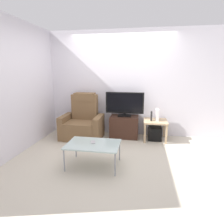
{
  "coord_description": "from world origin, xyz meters",
  "views": [
    {
      "loc": [
        0.55,
        -3.61,
        1.62
      ],
      "look_at": [
        -0.15,
        0.5,
        0.7
      ],
      "focal_mm": 30.05,
      "sensor_mm": 36.0,
      "label": 1
    }
  ],
  "objects_px": {
    "side_table": "(155,124)",
    "game_console": "(157,115)",
    "subwoofer_box": "(155,133)",
    "tv_stand": "(124,127)",
    "book_upright": "(151,116)",
    "cell_phone": "(93,142)",
    "recliner_armchair": "(83,122)",
    "television": "(125,104)",
    "coffee_table": "(93,145)"
  },
  "relations": [
    {
      "from": "book_upright",
      "to": "cell_phone",
      "type": "height_order",
      "value": "book_upright"
    },
    {
      "from": "tv_stand",
      "to": "coffee_table",
      "type": "relative_size",
      "value": 0.76
    },
    {
      "from": "tv_stand",
      "to": "game_console",
      "type": "bearing_deg",
      "value": -4.41
    },
    {
      "from": "recliner_armchair",
      "to": "subwoofer_box",
      "type": "height_order",
      "value": "recliner_armchair"
    },
    {
      "from": "subwoofer_box",
      "to": "book_upright",
      "type": "distance_m",
      "value": 0.44
    },
    {
      "from": "book_upright",
      "to": "coffee_table",
      "type": "xyz_separation_m",
      "value": [
        -1.02,
        -1.46,
        -0.21
      ]
    },
    {
      "from": "side_table",
      "to": "game_console",
      "type": "height_order",
      "value": "game_console"
    },
    {
      "from": "coffee_table",
      "to": "game_console",
      "type": "bearing_deg",
      "value": 52.25
    },
    {
      "from": "side_table",
      "to": "cell_phone",
      "type": "xyz_separation_m",
      "value": [
        -1.14,
        -1.42,
        0.01
      ]
    },
    {
      "from": "book_upright",
      "to": "coffee_table",
      "type": "height_order",
      "value": "book_upright"
    },
    {
      "from": "game_console",
      "to": "coffee_table",
      "type": "height_order",
      "value": "game_console"
    },
    {
      "from": "television",
      "to": "book_upright",
      "type": "distance_m",
      "value": 0.7
    },
    {
      "from": "television",
      "to": "book_upright",
      "type": "height_order",
      "value": "television"
    },
    {
      "from": "side_table",
      "to": "game_console",
      "type": "distance_m",
      "value": 0.21
    },
    {
      "from": "television",
      "to": "game_console",
      "type": "xyz_separation_m",
      "value": [
        0.78,
        -0.08,
        -0.23
      ]
    },
    {
      "from": "tv_stand",
      "to": "coffee_table",
      "type": "bearing_deg",
      "value": -103.51
    },
    {
      "from": "recliner_armchair",
      "to": "book_upright",
      "type": "height_order",
      "value": "recliner_armchair"
    },
    {
      "from": "tv_stand",
      "to": "television",
      "type": "distance_m",
      "value": 0.57
    },
    {
      "from": "tv_stand",
      "to": "recliner_armchair",
      "type": "distance_m",
      "value": 1.03
    },
    {
      "from": "tv_stand",
      "to": "television",
      "type": "bearing_deg",
      "value": 90.0
    },
    {
      "from": "tv_stand",
      "to": "game_console",
      "type": "relative_size",
      "value": 2.52
    },
    {
      "from": "recliner_armchair",
      "to": "cell_phone",
      "type": "relative_size",
      "value": 7.2
    },
    {
      "from": "subwoofer_box",
      "to": "game_console",
      "type": "relative_size",
      "value": 1.14
    },
    {
      "from": "tv_stand",
      "to": "book_upright",
      "type": "distance_m",
      "value": 0.73
    },
    {
      "from": "tv_stand",
      "to": "cell_phone",
      "type": "distance_m",
      "value": 1.54
    },
    {
      "from": "tv_stand",
      "to": "side_table",
      "type": "distance_m",
      "value": 0.76
    },
    {
      "from": "subwoofer_box",
      "to": "coffee_table",
      "type": "bearing_deg",
      "value": -127.08
    },
    {
      "from": "cell_phone",
      "to": "coffee_table",
      "type": "bearing_deg",
      "value": -92.12
    },
    {
      "from": "recliner_armchair",
      "to": "coffee_table",
      "type": "distance_m",
      "value": 1.5
    },
    {
      "from": "television",
      "to": "game_console",
      "type": "height_order",
      "value": "television"
    },
    {
      "from": "television",
      "to": "game_console",
      "type": "distance_m",
      "value": 0.82
    },
    {
      "from": "side_table",
      "to": "game_console",
      "type": "bearing_deg",
      "value": 15.95
    },
    {
      "from": "tv_stand",
      "to": "cell_phone",
      "type": "xyz_separation_m",
      "value": [
        -0.39,
        -1.49,
        0.15
      ]
    },
    {
      "from": "subwoofer_box",
      "to": "book_upright",
      "type": "relative_size",
      "value": 1.41
    },
    {
      "from": "television",
      "to": "recliner_armchair",
      "type": "relative_size",
      "value": 0.86
    },
    {
      "from": "recliner_armchair",
      "to": "subwoofer_box",
      "type": "bearing_deg",
      "value": 2.91
    },
    {
      "from": "recliner_armchair",
      "to": "tv_stand",
      "type": "bearing_deg",
      "value": 9.56
    },
    {
      "from": "subwoofer_box",
      "to": "book_upright",
      "type": "bearing_deg",
      "value": -168.69
    },
    {
      "from": "recliner_armchair",
      "to": "side_table",
      "type": "relative_size",
      "value": 2.0
    },
    {
      "from": "side_table",
      "to": "subwoofer_box",
      "type": "xyz_separation_m",
      "value": [
        0.0,
        -0.0,
        -0.24
      ]
    },
    {
      "from": "side_table",
      "to": "coffee_table",
      "type": "height_order",
      "value": "side_table"
    },
    {
      "from": "tv_stand",
      "to": "cell_phone",
      "type": "height_order",
      "value": "tv_stand"
    },
    {
      "from": "tv_stand",
      "to": "television",
      "type": "height_order",
      "value": "television"
    },
    {
      "from": "television",
      "to": "cell_phone",
      "type": "xyz_separation_m",
      "value": [
        -0.39,
        -1.5,
        -0.43
      ]
    },
    {
      "from": "subwoofer_box",
      "to": "side_table",
      "type": "bearing_deg",
      "value": 116.57
    },
    {
      "from": "recliner_armchair",
      "to": "television",
      "type": "bearing_deg",
      "value": 10.6
    },
    {
      "from": "television",
      "to": "book_upright",
      "type": "bearing_deg",
      "value": -9.63
    },
    {
      "from": "game_console",
      "to": "book_upright",
      "type": "bearing_deg",
      "value": -167.47
    },
    {
      "from": "tv_stand",
      "to": "television",
      "type": "relative_size",
      "value": 0.74
    },
    {
      "from": "coffee_table",
      "to": "cell_phone",
      "type": "height_order",
      "value": "cell_phone"
    }
  ]
}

